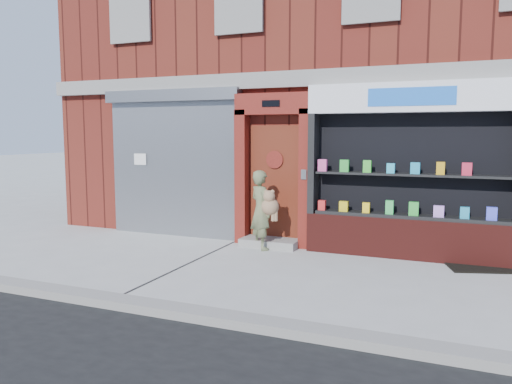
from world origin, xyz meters
The scene contains 8 objects.
ground centered at (0.00, 0.00, 0.00)m, with size 80.00×80.00×0.00m, color #9E9E99.
curb centered at (0.00, -2.15, 0.06)m, with size 60.00×0.30×0.12m, color gray.
building centered at (0.00, 5.99, 4.00)m, with size 12.00×8.16×8.00m.
shutter_bay centered at (-3.00, 1.93, 1.72)m, with size 3.10×0.30×3.04m.
red_door_bay centered at (-0.75, 1.86, 1.46)m, with size 1.52×0.58×2.90m.
pharmacy_bay centered at (1.75, 1.81, 1.37)m, with size 3.50×0.41×3.00m.
woman centered at (-0.80, 1.42, 0.76)m, with size 0.69×0.61×1.48m.
doormat centered at (2.91, 1.55, 0.01)m, with size 0.98×0.69×0.02m, color black.
Camera 1 is at (2.57, -7.04, 2.15)m, focal length 35.00 mm.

